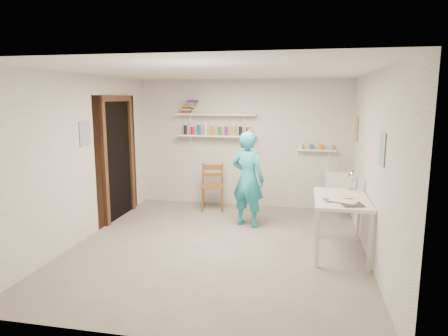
% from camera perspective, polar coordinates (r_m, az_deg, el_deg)
% --- Properties ---
extents(floor, '(4.00, 4.50, 0.02)m').
position_cam_1_polar(floor, '(5.73, -0.81, -11.20)').
color(floor, slate).
rests_on(floor, ground).
extents(ceiling, '(4.00, 4.50, 0.02)m').
position_cam_1_polar(ceiling, '(5.35, -0.87, 13.75)').
color(ceiling, silver).
rests_on(ceiling, wall_back).
extents(wall_back, '(4.00, 0.02, 2.40)m').
position_cam_1_polar(wall_back, '(7.61, 2.77, 3.52)').
color(wall_back, silver).
rests_on(wall_back, ground).
extents(wall_front, '(4.00, 0.02, 2.40)m').
position_cam_1_polar(wall_front, '(3.28, -9.26, -5.41)').
color(wall_front, silver).
rests_on(wall_front, ground).
extents(wall_left, '(0.02, 4.50, 2.40)m').
position_cam_1_polar(wall_left, '(6.15, -19.48, 1.38)').
color(wall_left, silver).
rests_on(wall_left, ground).
extents(wall_right, '(0.02, 4.50, 2.40)m').
position_cam_1_polar(wall_right, '(5.36, 20.67, 0.10)').
color(wall_right, silver).
rests_on(wall_right, ground).
extents(doorway_recess, '(0.02, 0.90, 2.00)m').
position_cam_1_polar(doorway_recess, '(7.08, -14.92, 1.06)').
color(doorway_recess, black).
rests_on(doorway_recess, wall_left).
extents(corridor_box, '(1.40, 1.50, 2.10)m').
position_cam_1_polar(corridor_box, '(7.41, -19.87, 1.58)').
color(corridor_box, brown).
rests_on(corridor_box, ground).
extents(door_lintel, '(0.06, 1.05, 0.10)m').
position_cam_1_polar(door_lintel, '(6.99, -15.16, 9.59)').
color(door_lintel, brown).
rests_on(door_lintel, wall_left).
extents(door_jamb_near, '(0.06, 0.10, 2.00)m').
position_cam_1_polar(door_jamb_near, '(6.63, -16.66, 0.39)').
color(door_jamb_near, brown).
rests_on(door_jamb_near, ground).
extents(door_jamb_far, '(0.06, 0.10, 2.00)m').
position_cam_1_polar(door_jamb_far, '(7.52, -13.11, 1.65)').
color(door_jamb_far, brown).
rests_on(door_jamb_far, ground).
extents(shelf_lower, '(1.50, 0.22, 0.03)m').
position_cam_1_polar(shelf_lower, '(7.56, -1.13, 4.63)').
color(shelf_lower, white).
rests_on(shelf_lower, wall_back).
extents(shelf_upper, '(1.50, 0.22, 0.03)m').
position_cam_1_polar(shelf_upper, '(7.53, -1.14, 7.66)').
color(shelf_upper, white).
rests_on(shelf_upper, wall_back).
extents(ledge_shelf, '(0.70, 0.14, 0.03)m').
position_cam_1_polar(ledge_shelf, '(7.45, 12.99, 2.51)').
color(ledge_shelf, white).
rests_on(ledge_shelf, wall_back).
extents(poster_left, '(0.01, 0.28, 0.36)m').
position_cam_1_polar(poster_left, '(6.14, -19.25, 4.68)').
color(poster_left, '#334C7F').
rests_on(poster_left, wall_left).
extents(poster_right_a, '(0.01, 0.34, 0.42)m').
position_cam_1_polar(poster_right_a, '(7.08, 18.39, 5.38)').
color(poster_right_a, '#995933').
rests_on(poster_right_a, wall_right).
extents(poster_right_b, '(0.01, 0.30, 0.38)m').
position_cam_1_polar(poster_right_b, '(4.78, 21.66, 2.53)').
color(poster_right_b, '#3F724C').
rests_on(poster_right_b, wall_right).
extents(belfast_sink, '(0.48, 0.60, 0.30)m').
position_cam_1_polar(belfast_sink, '(7.08, 16.19, -1.47)').
color(belfast_sink, white).
rests_on(belfast_sink, wall_right).
extents(man, '(0.66, 0.55, 1.54)m').
position_cam_1_polar(man, '(6.41, 3.43, -1.61)').
color(man, teal).
rests_on(man, ground).
extents(wall_clock, '(0.27, 0.13, 0.28)m').
position_cam_1_polar(wall_clock, '(6.57, 3.01, 0.97)').
color(wall_clock, beige).
rests_on(wall_clock, man).
extents(wooden_chair, '(0.49, 0.48, 0.91)m').
position_cam_1_polar(wooden_chair, '(7.37, -1.65, -2.58)').
color(wooden_chair, brown).
rests_on(wooden_chair, ground).
extents(work_table, '(0.69, 1.15, 0.77)m').
position_cam_1_polar(work_table, '(5.59, 16.23, -7.89)').
color(work_table, silver).
rests_on(work_table, ground).
extents(desk_lamp, '(0.14, 0.14, 0.14)m').
position_cam_1_polar(desk_lamp, '(5.90, 17.99, -0.97)').
color(desk_lamp, silver).
rests_on(desk_lamp, work_table).
extents(spray_cans, '(1.32, 0.06, 0.17)m').
position_cam_1_polar(spray_cans, '(7.55, -1.13, 5.38)').
color(spray_cans, black).
rests_on(spray_cans, shelf_lower).
extents(book_stack, '(0.34, 0.14, 0.25)m').
position_cam_1_polar(book_stack, '(7.65, -4.99, 8.72)').
color(book_stack, red).
rests_on(book_stack, shelf_upper).
extents(ledge_pots, '(0.48, 0.07, 0.09)m').
position_cam_1_polar(ledge_pots, '(7.44, 13.01, 2.97)').
color(ledge_pots, silver).
rests_on(ledge_pots, ledge_shelf).
extents(papers, '(0.30, 0.22, 0.02)m').
position_cam_1_polar(papers, '(5.48, 16.43, -3.97)').
color(papers, silver).
rests_on(papers, work_table).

